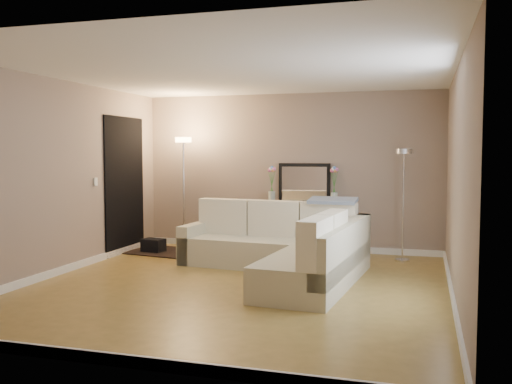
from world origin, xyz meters
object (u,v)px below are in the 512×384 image
(sectional_sofa, at_px, (287,248))
(floor_lamp_lit, at_px, (184,170))
(floor_lamp_unlit, at_px, (404,182))
(console_table, at_px, (298,226))

(sectional_sofa, xyz_separation_m, floor_lamp_lit, (-2.11, 1.39, 0.99))
(sectional_sofa, xyz_separation_m, floor_lamp_unlit, (1.46, 1.36, 0.85))
(floor_lamp_lit, bearing_deg, console_table, 8.60)
(console_table, xyz_separation_m, floor_lamp_lit, (-1.89, -0.29, 0.91))
(floor_lamp_unlit, bearing_deg, console_table, 169.29)
(sectional_sofa, distance_m, floor_lamp_unlit, 2.16)
(floor_lamp_unlit, bearing_deg, floor_lamp_lit, 179.50)
(floor_lamp_lit, distance_m, floor_lamp_unlit, 3.57)
(console_table, height_order, floor_lamp_unlit, floor_lamp_unlit)
(floor_lamp_lit, relative_size, floor_lamp_unlit, 1.12)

